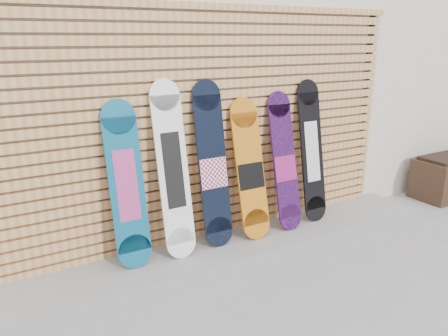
{
  "coord_description": "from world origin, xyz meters",
  "views": [
    {
      "loc": [
        -2.07,
        -2.59,
        2.01
      ],
      "look_at": [
        -0.15,
        0.75,
        0.85
      ],
      "focal_mm": 35.0,
      "sensor_mm": 36.0,
      "label": 1
    }
  ],
  "objects_px": {
    "snowboard_3": "(250,170)",
    "snowboard_5": "(312,151)",
    "snowboard_4": "(285,162)",
    "snowboard_1": "(173,170)",
    "snowboard_2": "(213,166)",
    "snowboard_0": "(127,185)"
  },
  "relations": [
    {
      "from": "snowboard_3",
      "to": "snowboard_5",
      "type": "xyz_separation_m",
      "value": [
        0.79,
        0.03,
        0.07
      ]
    },
    {
      "from": "snowboard_5",
      "to": "snowboard_3",
      "type": "bearing_deg",
      "value": -177.9
    },
    {
      "from": "snowboard_3",
      "to": "snowboard_4",
      "type": "bearing_deg",
      "value": 0.46
    },
    {
      "from": "snowboard_1",
      "to": "snowboard_3",
      "type": "distance_m",
      "value": 0.8
    },
    {
      "from": "snowboard_2",
      "to": "snowboard_4",
      "type": "distance_m",
      "value": 0.81
    },
    {
      "from": "snowboard_3",
      "to": "snowboard_4",
      "type": "relative_size",
      "value": 0.98
    },
    {
      "from": "snowboard_3",
      "to": "snowboard_2",
      "type": "bearing_deg",
      "value": 176.07
    },
    {
      "from": "snowboard_1",
      "to": "snowboard_4",
      "type": "relative_size",
      "value": 1.13
    },
    {
      "from": "snowboard_3",
      "to": "snowboard_1",
      "type": "bearing_deg",
      "value": 178.97
    },
    {
      "from": "snowboard_5",
      "to": "snowboard_0",
      "type": "bearing_deg",
      "value": 179.94
    },
    {
      "from": "snowboard_0",
      "to": "snowboard_1",
      "type": "relative_size",
      "value": 0.91
    },
    {
      "from": "snowboard_2",
      "to": "snowboard_3",
      "type": "height_order",
      "value": "snowboard_2"
    },
    {
      "from": "snowboard_3",
      "to": "snowboard_0",
      "type": "bearing_deg",
      "value": 178.53
    },
    {
      "from": "snowboard_4",
      "to": "snowboard_3",
      "type": "bearing_deg",
      "value": -179.54
    },
    {
      "from": "snowboard_1",
      "to": "snowboard_5",
      "type": "bearing_deg",
      "value": 0.53
    },
    {
      "from": "snowboard_1",
      "to": "snowboard_4",
      "type": "distance_m",
      "value": 1.22
    },
    {
      "from": "snowboard_1",
      "to": "snowboard_2",
      "type": "bearing_deg",
      "value": 1.83
    },
    {
      "from": "snowboard_1",
      "to": "snowboard_2",
      "type": "distance_m",
      "value": 0.4
    },
    {
      "from": "snowboard_1",
      "to": "snowboard_5",
      "type": "distance_m",
      "value": 1.58
    },
    {
      "from": "snowboard_2",
      "to": "snowboard_4",
      "type": "height_order",
      "value": "snowboard_2"
    },
    {
      "from": "snowboard_0",
      "to": "snowboard_5",
      "type": "relative_size",
      "value": 0.96
    },
    {
      "from": "snowboard_0",
      "to": "snowboard_2",
      "type": "bearing_deg",
      "value": -0.28
    }
  ]
}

